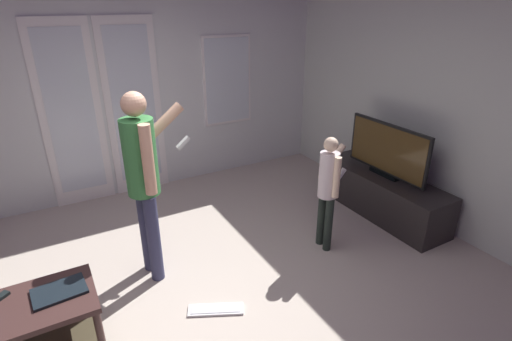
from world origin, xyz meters
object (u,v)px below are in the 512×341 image
at_px(coffee_table, 28,323).
at_px(tv_stand, 381,194).
at_px(person_child, 329,184).
at_px(flat_screen_tv, 387,150).
at_px(person_adult, 144,172).
at_px(laptop_closed, 59,291).
at_px(loose_keyboard, 216,309).

distance_m(coffee_table, tv_stand, 3.58).
bearing_deg(person_child, flat_screen_tv, 12.67).
bearing_deg(person_adult, person_child, -15.06).
bearing_deg(person_child, laptop_closed, -176.94).
bearing_deg(loose_keyboard, tv_stand, 12.40).
height_order(person_adult, loose_keyboard, person_adult).
height_order(person_child, laptop_closed, person_child).
relative_size(tv_stand, laptop_closed, 4.89).
bearing_deg(tv_stand, person_adult, 175.39).
bearing_deg(tv_stand, coffee_table, -174.02).
bearing_deg(person_adult, tv_stand, -4.61).
relative_size(person_adult, laptop_closed, 5.03).
xyz_separation_m(coffee_table, person_adult, (0.98, 0.58, 0.63)).
bearing_deg(person_child, coffee_table, -176.57).
xyz_separation_m(coffee_table, tv_stand, (3.56, 0.37, -0.13)).
distance_m(person_adult, loose_keyboard, 1.25).
bearing_deg(loose_keyboard, laptop_closed, 171.03).
relative_size(coffee_table, person_adult, 0.52).
height_order(person_adult, person_child, person_adult).
bearing_deg(flat_screen_tv, tv_stand, -65.68).
height_order(flat_screen_tv, person_child, person_child).
distance_m(person_child, loose_keyboard, 1.51).
relative_size(coffee_table, tv_stand, 0.53).
distance_m(person_adult, laptop_closed, 1.06).
relative_size(person_adult, person_child, 1.44).
bearing_deg(tv_stand, flat_screen_tv, 114.32).
xyz_separation_m(person_child, loose_keyboard, (-1.32, -0.29, -0.68)).
distance_m(tv_stand, laptop_closed, 3.38).
height_order(coffee_table, loose_keyboard, coffee_table).
xyz_separation_m(person_adult, laptop_closed, (-0.76, -0.55, -0.48)).
bearing_deg(coffee_table, person_adult, 30.82).
distance_m(flat_screen_tv, person_adult, 2.60).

